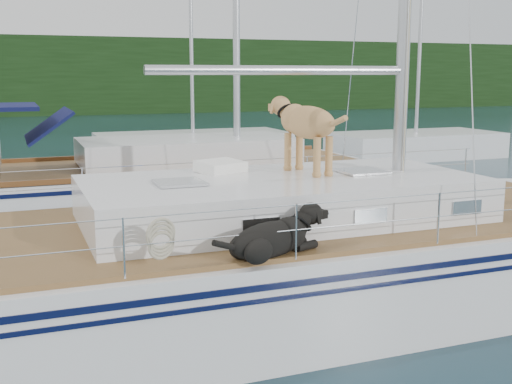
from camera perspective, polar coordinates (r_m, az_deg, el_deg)
name	(u,v)px	position (r m, az deg, el deg)	size (l,w,h in m)	color
ground	(226,315)	(8.71, -2.65, -10.86)	(120.00, 120.00, 0.00)	black
tree_line	(41,76)	(52.76, -18.58, 9.75)	(90.00, 3.00, 6.00)	black
shore_bank	(42,107)	(54.02, -18.50, 7.21)	(92.00, 1.00, 1.20)	#595147
main_sailboat	(233,265)	(8.51, -2.03, -6.49)	(12.00, 3.94, 14.01)	white
neighbor_sailboat	(141,189)	(14.62, -10.18, 0.30)	(11.00, 3.50, 13.30)	white
bg_boat_center	(193,146)	(24.74, -5.61, 4.12)	(7.20, 3.00, 11.65)	white
bg_boat_east	(415,145)	(25.45, 13.97, 4.05)	(6.40, 3.00, 11.65)	white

